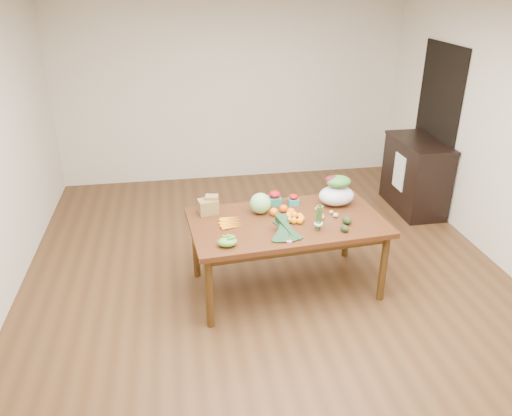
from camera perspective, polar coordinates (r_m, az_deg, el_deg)
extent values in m
plane|color=#55371D|center=(5.15, 1.58, -8.53)|extent=(6.00, 6.00, 0.00)
cube|color=silver|center=(7.40, -2.88, 13.46)|extent=(5.00, 0.02, 2.70)
cube|color=#4D2411|center=(4.90, 3.44, -5.32)|extent=(1.89, 1.15, 0.75)
cube|color=black|center=(6.93, 19.78, 8.62)|extent=(0.02, 1.00, 2.10)
cube|color=black|center=(6.86, 17.76, 3.60)|extent=(0.52, 1.02, 0.94)
cube|color=white|center=(6.68, 16.02, 3.99)|extent=(0.02, 0.28, 0.45)
sphere|color=#96CC75|center=(4.81, 0.51, 0.53)|extent=(0.20, 0.20, 0.20)
sphere|color=orange|center=(4.79, 2.05, -0.44)|extent=(0.08, 0.08, 0.08)
sphere|color=orange|center=(4.86, 3.18, -0.06)|extent=(0.08, 0.08, 0.08)
sphere|color=orange|center=(4.78, 4.00, -0.49)|extent=(0.09, 0.09, 0.09)
ellipsoid|color=#67A638|center=(4.27, -3.29, -3.89)|extent=(0.17, 0.13, 0.08)
ellipsoid|color=tan|center=(4.80, 7.38, -0.79)|extent=(0.06, 0.05, 0.05)
ellipsoid|color=tan|center=(4.75, 7.50, -1.07)|extent=(0.06, 0.05, 0.05)
ellipsoid|color=tan|center=(4.88, 8.60, -0.47)|extent=(0.04, 0.04, 0.04)
ellipsoid|color=#D3BF7A|center=(4.92, 7.03, -0.12)|extent=(0.05, 0.05, 0.05)
ellipsoid|color=tan|center=(4.82, 9.09, -0.81)|extent=(0.05, 0.05, 0.05)
ellipsoid|color=black|center=(4.57, 10.08, -2.31)|extent=(0.09, 0.11, 0.06)
ellipsoid|color=black|center=(4.71, 10.33, -1.38)|extent=(0.10, 0.13, 0.07)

